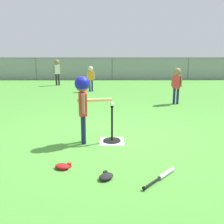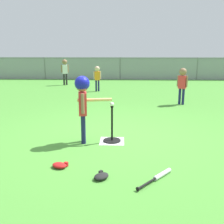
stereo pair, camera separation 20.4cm
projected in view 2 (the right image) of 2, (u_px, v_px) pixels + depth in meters
The scene contains 12 objects.
ground_plane at pixel (117, 136), 5.20m from camera, with size 60.00×60.00×0.00m, color #478C33.
home_plate at pixel (112, 141), 4.91m from camera, with size 0.44×0.44×0.01m, color white.
batting_tee at pixel (112, 136), 4.89m from camera, with size 0.32×0.32×0.66m.
baseball_on_tee at pixel (112, 104), 4.75m from camera, with size 0.07×0.07×0.07m, color white.
batter_child at pixel (83, 96), 4.65m from camera, with size 0.64×0.34×1.20m.
fielder_near_right at pixel (65, 69), 11.99m from camera, with size 0.33×0.23×1.14m.
fielder_deep_right at pixel (182, 81), 7.89m from camera, with size 0.28×0.22×1.08m.
fielder_deep_center at pixel (97, 75), 10.30m from camera, with size 0.28×0.19×0.97m.
spare_bat_silver at pixel (159, 176), 3.52m from camera, with size 0.51×0.57×0.06m.
glove_by_plate at pixel (60, 165), 3.83m from camera, with size 0.26×0.23×0.07m.
glove_near_bats at pixel (101, 176), 3.51m from camera, with size 0.26×0.27×0.07m.
outfield_fence at pixel (120, 68), 14.08m from camera, with size 16.06×0.06×1.15m.
Camera 2 is at (0.09, -4.94, 1.68)m, focal length 43.10 mm.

